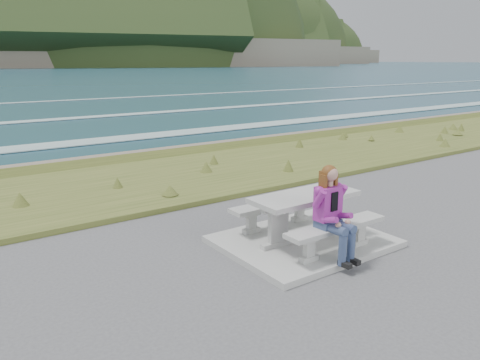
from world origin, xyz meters
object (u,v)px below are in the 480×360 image
Objects in this scene: seated_woman at (335,226)px; bench_seaward at (276,207)px; picnic_table at (305,204)px; bench_landward at (336,231)px.

bench_seaward is at bearing 81.30° from seated_woman.
bench_seaward is 1.31× the size of seated_woman.
bench_seaward is (0.00, 0.70, -0.23)m from picnic_table.
picnic_table is 1.31× the size of seated_woman.
seated_woman reaches higher than bench_seaward.
bench_landward is at bearing -90.00° from picnic_table.
seated_woman is (-0.17, -1.53, 0.16)m from bench_seaward.
picnic_table is 1.00× the size of bench_landward.
bench_landward is at bearing -90.00° from bench_seaward.
bench_seaward is 1.55m from seated_woman.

